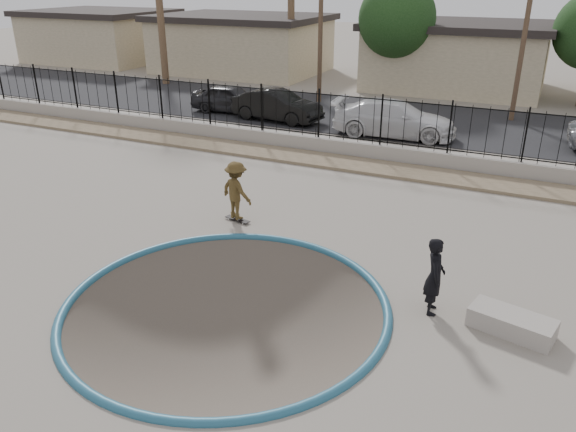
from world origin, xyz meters
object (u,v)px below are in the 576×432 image
(car_b, at_px, (277,105))
(car_c, at_px, (394,119))
(skateboard, at_px, (237,219))
(skater, at_px, (236,194))
(concrete_ledge, at_px, (512,323))
(car_a, at_px, (231,99))
(videographer, at_px, (435,276))

(car_b, bearing_deg, car_c, -87.54)
(skateboard, xyz_separation_m, car_b, (-4.17, 11.12, 0.70))
(skater, relative_size, car_c, 0.32)
(concrete_ledge, bearing_deg, car_a, 135.98)
(car_a, bearing_deg, skater, -154.10)
(skater, bearing_deg, videographer, 177.43)
(concrete_ledge, bearing_deg, car_b, 131.00)
(skateboard, relative_size, videographer, 0.50)
(car_a, height_order, car_c, car_c)
(concrete_ledge, xyz_separation_m, car_a, (-14.66, 14.17, 0.52))
(skateboard, xyz_separation_m, car_a, (-7.06, 11.75, 0.66))
(skater, height_order, videographer, videographer)
(skater, distance_m, car_c, 10.89)
(car_a, relative_size, car_c, 0.77)
(concrete_ledge, xyz_separation_m, car_c, (-5.98, 13.19, 0.60))
(videographer, relative_size, car_a, 0.42)
(videographer, bearing_deg, car_a, 30.03)
(concrete_ledge, height_order, car_c, car_c)
(car_a, xyz_separation_m, car_b, (2.89, -0.63, 0.04))
(videographer, xyz_separation_m, car_a, (-13.08, 14.10, -0.12))
(skater, bearing_deg, car_c, -79.80)
(car_c, bearing_deg, videographer, -166.28)
(car_b, height_order, car_c, car_c)
(videographer, relative_size, car_c, 0.32)
(videographer, bearing_deg, concrete_ledge, -105.52)
(car_a, bearing_deg, concrete_ledge, -139.13)
(car_a, xyz_separation_m, car_c, (8.68, -0.98, 0.08))
(videographer, bearing_deg, car_c, 5.70)
(skater, height_order, car_a, skater)
(videographer, distance_m, car_c, 13.84)
(skater, relative_size, skateboard, 2.01)
(skateboard, xyz_separation_m, car_c, (1.62, 10.77, 0.74))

